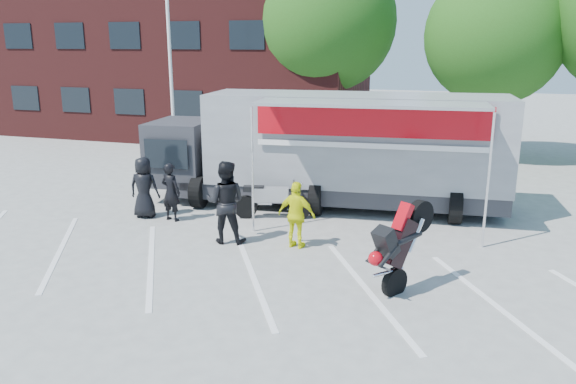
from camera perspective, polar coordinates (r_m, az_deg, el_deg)
The scene contains 13 objects.
ground at distance 11.04m, azimuth -6.51°, elevation -10.23°, with size 100.00×100.00×0.00m, color #A3A39E.
parking_bay_lines at distance 11.87m, azimuth -4.53°, elevation -8.28°, with size 18.00×5.00×0.01m, color white.
office_building at distance 30.60m, azimuth -10.22°, elevation 12.48°, with size 18.00×8.00×7.00m, color #4D1A19.
flagpole at distance 21.75m, azimuth -11.42°, elevation 15.63°, with size 1.61×0.12×8.00m.
tree_left at distance 25.85m, azimuth 3.98°, elevation 16.85°, with size 6.12×6.12×8.64m.
tree_mid at distance 24.10m, azimuth 20.29°, elevation 14.66°, with size 5.44×5.44×7.68m.
transporter_truck at distance 16.69m, azimuth 4.98°, elevation -1.40°, with size 10.31×4.97×3.28m, color #95989D, non-canonical shape.
parked_motorcycle at distance 15.46m, azimuth -1.57°, elevation -2.69°, with size 0.72×2.15×1.13m, color #B0B0B4, non-canonical shape.
stunt_bike_rider at distance 11.58m, azimuth 12.64°, elevation -9.27°, with size 0.78×1.67×1.96m, color black, non-canonical shape.
spectator_leather_a at distance 15.85m, azimuth -14.42°, elevation 0.45°, with size 0.83×0.54×1.69m, color black.
spectator_leather_b at distance 15.40m, azimuth -11.82°, elevation 0.00°, with size 0.58×0.38×1.59m, color black.
spectator_leather_c at distance 13.45m, azimuth -6.36°, elevation -1.03°, with size 0.97×0.76×2.00m, color black.
spectator_hivis at distance 13.06m, azimuth 0.89°, elevation -2.36°, with size 0.93×0.39×1.59m, color #F7FC0D.
Camera 1 is at (4.18, -9.09, 4.67)m, focal length 35.00 mm.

